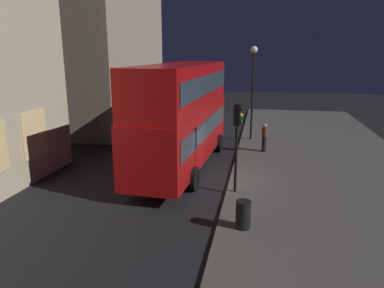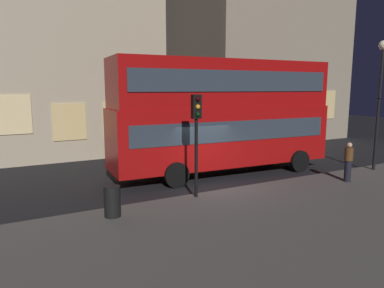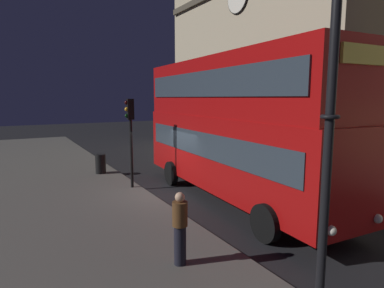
# 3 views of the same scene
# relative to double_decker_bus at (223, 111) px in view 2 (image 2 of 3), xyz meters

# --- Properties ---
(ground_plane) EXTENTS (80.00, 80.00, 0.00)m
(ground_plane) POSITION_rel_double_decker_bus_xyz_m (-1.77, -2.01, -3.00)
(ground_plane) COLOR black
(sidewalk_slab) EXTENTS (44.00, 9.56, 0.12)m
(sidewalk_slab) POSITION_rel_double_decker_bus_xyz_m (-1.77, -7.38, -2.94)
(sidewalk_slab) COLOR #4C4944
(sidewalk_slab) RESTS_ON ground
(building_with_clock) EXTENTS (17.24, 8.95, 14.06)m
(building_with_clock) POSITION_rel_double_decker_bus_xyz_m (-8.69, 10.61, 4.04)
(building_with_clock) COLOR tan
(building_with_clock) RESTS_ON ground
(building_plain_facade) EXTENTS (12.21, 9.91, 16.65)m
(building_plain_facade) POSITION_rel_double_decker_bus_xyz_m (9.82, 10.27, 5.33)
(building_plain_facade) COLOR gray
(building_plain_facade) RESTS_ON ground
(double_decker_bus) EXTENTS (10.86, 3.29, 5.34)m
(double_decker_bus) POSITION_rel_double_decker_bus_xyz_m (0.00, 0.00, 0.00)
(double_decker_bus) COLOR #9E0C0C
(double_decker_bus) RESTS_ON ground
(traffic_light_near_kerb) EXTENTS (0.35, 0.38, 3.73)m
(traffic_light_near_kerb) POSITION_rel_double_decker_bus_xyz_m (-3.08, -2.99, -0.18)
(traffic_light_near_kerb) COLOR black
(traffic_light_near_kerb) RESTS_ON sidewalk_slab
(street_lamp) EXTENTS (0.45, 0.45, 6.15)m
(street_lamp) POSITION_rel_double_decker_bus_xyz_m (6.72, -3.28, 1.35)
(street_lamp) COLOR black
(street_lamp) RESTS_ON sidewalk_slab
(pedestrian) EXTENTS (0.35, 0.35, 1.69)m
(pedestrian) POSITION_rel_double_decker_bus_xyz_m (3.65, -4.17, -2.00)
(pedestrian) COLOR black
(pedestrian) RESTS_ON sidewalk_slab
(litter_bin) EXTENTS (0.51, 0.51, 0.97)m
(litter_bin) POSITION_rel_double_decker_bus_xyz_m (-6.33, -3.49, -2.39)
(litter_bin) COLOR black
(litter_bin) RESTS_ON sidewalk_slab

